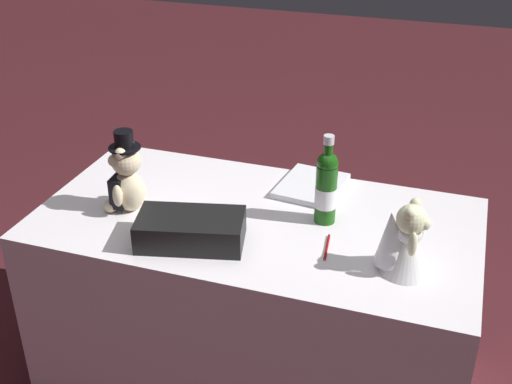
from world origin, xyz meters
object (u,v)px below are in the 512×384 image
guestbook (311,186)px  gift_case_black (191,230)px  teddy_bear_groom (126,178)px  teddy_bear_bride (403,242)px  champagne_bottle (326,186)px  signing_pen (327,248)px

guestbook → gift_case_black: bearing=66.4°
teddy_bear_groom → teddy_bear_bride: bearing=176.2°
teddy_bear_groom → gift_case_black: bearing=156.8°
champagne_bottle → teddy_bear_groom: bearing=12.0°
teddy_bear_groom → champagne_bottle: (-0.67, -0.14, 0.01)m
teddy_bear_groom → signing_pen: teddy_bear_groom is taller
teddy_bear_bride → guestbook: size_ratio=0.86×
teddy_bear_groom → gift_case_black: teddy_bear_groom is taller
teddy_bear_groom → guestbook: teddy_bear_groom is taller
teddy_bear_groom → teddy_bear_bride: teddy_bear_groom is taller
teddy_bear_groom → signing_pen: bearing=178.0°
gift_case_black → teddy_bear_groom: bearing=-23.2°
teddy_bear_groom → teddy_bear_bride: (-0.95, 0.06, -0.02)m
teddy_bear_groom → guestbook: (-0.57, -0.35, -0.11)m
teddy_bear_groom → champagne_bottle: champagne_bottle is taller
teddy_bear_bride → guestbook: bearing=-47.4°
teddy_bear_bride → signing_pen: bearing=-9.1°
gift_case_black → guestbook: (-0.28, -0.48, -0.04)m
signing_pen → guestbook: bearing=-68.7°
champagne_bottle → signing_pen: size_ratio=2.12×
champagne_bottle → gift_case_black: champagne_bottle is taller
signing_pen → gift_case_black: 0.44m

